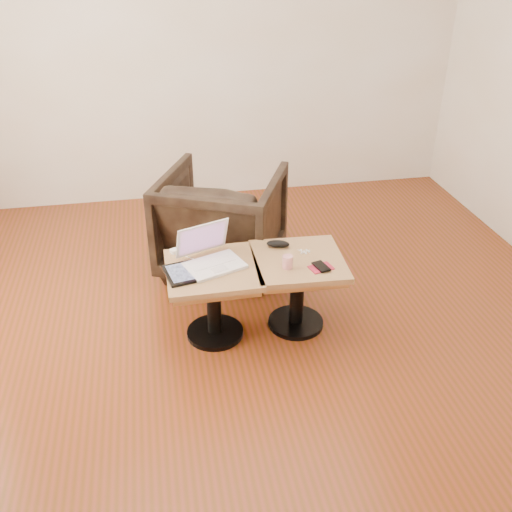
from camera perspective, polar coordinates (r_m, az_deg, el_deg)
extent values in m
cube|color=#5D300E|center=(3.68, 0.20, -7.66)|extent=(4.50, 4.50, 0.01)
cube|color=beige|center=(5.22, -4.75, 20.02)|extent=(4.50, 0.02, 2.70)
cube|color=beige|center=(1.22, 22.13, -20.66)|extent=(4.50, 0.02, 2.70)
cylinder|color=black|center=(3.67, -4.11, -7.61)|extent=(0.36, 0.36, 0.03)
cylinder|color=black|center=(3.53, -4.25, -4.64)|extent=(0.09, 0.09, 0.43)
cube|color=olive|center=(3.43, -4.37, -1.93)|extent=(0.51, 0.51, 0.04)
cube|color=brown|center=(3.41, -4.39, -1.40)|extent=(0.55, 0.55, 0.03)
cylinder|color=black|center=(3.75, 3.99, -6.63)|extent=(0.36, 0.36, 0.03)
cylinder|color=black|center=(3.62, 4.12, -3.69)|extent=(0.09, 0.09, 0.43)
cube|color=olive|center=(3.52, 4.24, -1.02)|extent=(0.53, 0.53, 0.04)
cube|color=brown|center=(3.50, 4.26, -0.50)|extent=(0.58, 0.58, 0.03)
cube|color=white|center=(3.40, -4.19, -0.95)|extent=(0.40, 0.34, 0.02)
cube|color=silver|center=(3.42, -4.47, -0.54)|extent=(0.30, 0.20, 0.00)
cube|color=silver|center=(3.34, -3.67, -1.30)|extent=(0.11, 0.09, 0.00)
cube|color=white|center=(3.46, -5.40, 1.79)|extent=(0.34, 0.19, 0.22)
cube|color=#A72E3B|center=(3.46, -5.40, 1.79)|extent=(0.30, 0.16, 0.18)
cube|color=black|center=(3.34, -7.40, -1.72)|extent=(0.24, 0.28, 0.02)
cube|color=#191E38|center=(3.34, -7.41, -1.59)|extent=(0.19, 0.23, 0.00)
cube|color=white|center=(3.57, -8.18, 0.49)|extent=(0.05, 0.05, 0.03)
ellipsoid|color=black|center=(3.59, 2.22, 1.22)|extent=(0.16, 0.10, 0.05)
cylinder|color=#C83549|center=(3.37, 3.17, -0.59)|extent=(0.08, 0.08, 0.08)
sphere|color=white|center=(3.55, 4.83, 0.46)|extent=(0.01, 0.01, 0.01)
sphere|color=white|center=(3.57, 5.08, 0.60)|extent=(0.01, 0.01, 0.01)
sphere|color=white|center=(3.56, 4.52, 0.59)|extent=(0.01, 0.01, 0.01)
sphere|color=white|center=(3.55, 5.34, 0.42)|extent=(0.01, 0.01, 0.01)
sphere|color=white|center=(3.53, 4.58, 0.31)|extent=(0.01, 0.01, 0.01)
sphere|color=white|center=(3.53, 5.01, 0.27)|extent=(0.01, 0.01, 0.01)
cylinder|color=white|center=(3.55, 4.83, 0.39)|extent=(0.07, 0.04, 0.00)
cube|color=#A3122D|center=(3.40, 6.52, -1.17)|extent=(0.16, 0.13, 0.01)
cube|color=black|center=(3.40, 6.53, -1.04)|extent=(0.09, 0.13, 0.01)
imported|color=black|center=(4.19, -3.40, 3.47)|extent=(1.09, 1.10, 0.77)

